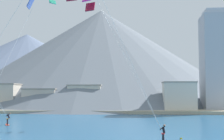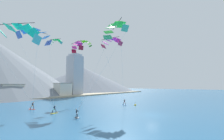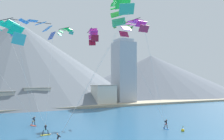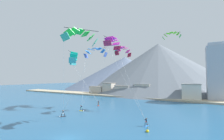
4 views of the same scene
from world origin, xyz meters
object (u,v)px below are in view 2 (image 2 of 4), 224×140
object	(u,v)px
race_marker_buoy	(135,105)
parafoil_kite_near_lead	(18,32)
kitesurfer_far_left	(77,115)
parafoil_kite_distant_high_outer	(56,41)
kitesurfer_mid_center	(124,103)
kitesurfer_near_lead	(32,107)
parafoil_kite_near_trail	(35,34)
parafoil_kite_mid_center	(112,42)
parafoil_kite_distant_low_drift	(77,46)
parafoil_kite_distant_mid_solo	(86,43)
parafoil_kite_far_left	(114,29)
kitesurfer_near_trail	(55,111)

from	to	relation	value
race_marker_buoy	parafoil_kite_near_lead	bearing A→B (deg)	158.83
kitesurfer_far_left	race_marker_buoy	bearing A→B (deg)	-0.18
parafoil_kite_distant_high_outer	kitesurfer_mid_center	bearing A→B (deg)	-45.45
kitesurfer_near_lead	parafoil_kite_distant_high_outer	size ratio (longest dim) A/B	0.48
parafoil_kite_distant_high_outer	race_marker_buoy	xyz separation A→B (m)	(15.28, -17.61, -18.65)
kitesurfer_near_lead	parafoil_kite_distant_high_outer	bearing A→B (deg)	9.00
parafoil_kite_distant_high_outer	race_marker_buoy	distance (m)	29.85
parafoil_kite_near_trail	parafoil_kite_mid_center	bearing A→B (deg)	-43.18
parafoil_kite_distant_low_drift	parafoil_kite_distant_mid_solo	bearing A→B (deg)	38.32
kitesurfer_far_left	parafoil_kite_near_trail	bearing A→B (deg)	94.16
kitesurfer_far_left	parafoil_kite_near_lead	bearing A→B (deg)	121.77
kitesurfer_far_left	parafoil_kite_near_trail	xyz separation A→B (m)	(-1.12, 15.38, 18.06)
kitesurfer_near_lead	parafoil_kite_near_lead	size ratio (longest dim) A/B	0.11
kitesurfer_mid_center	kitesurfer_near_lead	bearing A→B (deg)	146.95
kitesurfer_mid_center	parafoil_kite_distant_low_drift	distance (m)	22.23
kitesurfer_far_left	race_marker_buoy	xyz separation A→B (m)	(21.15, -0.07, -0.31)
parafoil_kite_near_trail	parafoil_kite_mid_center	distance (m)	19.29
parafoil_kite_far_left	parafoil_kite_distant_high_outer	world-z (taller)	parafoil_kite_far_left
kitesurfer_mid_center	parafoil_kite_mid_center	xyz separation A→B (m)	(-7.15, -0.92, 16.89)
parafoil_kite_distant_low_drift	parafoil_kite_distant_mid_solo	size ratio (longest dim) A/B	1.09
kitesurfer_near_trail	parafoil_kite_distant_low_drift	size ratio (longest dim) A/B	0.29
parafoil_kite_near_trail	parafoil_kite_far_left	world-z (taller)	parafoil_kite_near_trail
kitesurfer_near_lead	kitesurfer_far_left	world-z (taller)	kitesurfer_near_lead
race_marker_buoy	kitesurfer_near_trail	bearing A→B (deg)	160.99
parafoil_kite_mid_center	parafoil_kite_distant_mid_solo	distance (m)	23.68
parafoil_kite_far_left	parafoil_kite_distant_low_drift	xyz separation A→B (m)	(2.49, 15.94, -0.75)
parafoil_kite_near_trail	parafoil_kite_distant_low_drift	xyz separation A→B (m)	(11.40, -2.02, -0.89)
kitesurfer_mid_center	parafoil_kite_mid_center	bearing A→B (deg)	-172.68
kitesurfer_mid_center	parafoil_kite_distant_high_outer	distance (m)	27.29
kitesurfer_near_lead	parafoil_kite_far_left	size ratio (longest dim) A/B	0.10
kitesurfer_mid_center	parafoil_kite_distant_mid_solo	size ratio (longest dim) A/B	0.32
kitesurfer_near_trail	parafoil_kite_near_trail	distance (m)	19.81
kitesurfer_far_left	parafoil_kite_distant_low_drift	size ratio (longest dim) A/B	0.29
kitesurfer_near_lead	parafoil_kite_distant_low_drift	size ratio (longest dim) A/B	0.30
kitesurfer_mid_center	race_marker_buoy	size ratio (longest dim) A/B	1.75
kitesurfer_far_left	parafoil_kite_distant_low_drift	world-z (taller)	parafoil_kite_distant_low_drift
kitesurfer_mid_center	parafoil_kite_near_lead	size ratio (longest dim) A/B	0.11
parafoil_kite_near_lead	parafoil_kite_far_left	distance (m)	19.69
kitesurfer_near_lead	parafoil_kite_far_left	xyz separation A→B (m)	(8.34, -19.11, 17.82)
kitesurfer_near_trail	parafoil_kite_near_lead	world-z (taller)	parafoil_kite_near_lead
parafoil_kite_distant_low_drift	parafoil_kite_near_lead	bearing A→B (deg)	-171.02
parafoil_kite_near_lead	parafoil_kite_mid_center	xyz separation A→B (m)	(19.54, -8.49, 1.01)
kitesurfer_mid_center	race_marker_buoy	xyz separation A→B (m)	(1.08, -3.19, -0.35)
parafoil_kite_near_lead	parafoil_kite_mid_center	size ratio (longest dim) A/B	0.98
kitesurfer_near_lead	parafoil_kite_distant_low_drift	xyz separation A→B (m)	(10.83, -3.17, 17.06)
parafoil_kite_mid_center	kitesurfer_far_left	bearing A→B (deg)	-170.34
parafoil_kite_near_lead	parafoil_kite_mid_center	world-z (taller)	parafoil_kite_mid_center
kitesurfer_near_lead	parafoil_kite_distant_low_drift	distance (m)	20.45
parafoil_kite_distant_mid_solo	race_marker_buoy	distance (m)	32.57
kitesurfer_near_lead	parafoil_kite_distant_mid_solo	bearing A→B (deg)	15.80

